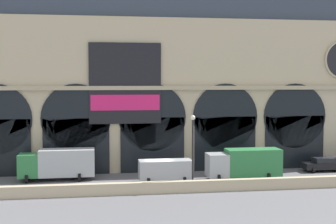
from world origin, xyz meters
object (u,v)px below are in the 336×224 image
Objects in this scene: van_center at (165,170)px; box_truck_mideast at (244,163)px; street_lamp_quayside at (193,142)px; box_truck_midwest at (58,163)px; car_east at (323,164)px.

box_truck_mideast reaches higher than van_center.
van_center is at bearing 117.58° from street_lamp_quayside.
box_truck_midwest is 18.86m from box_truck_mideast.
box_truck_midwest is 1.44× the size of van_center.
van_center is at bearing -14.14° from box_truck_midwest.
box_truck_midwest is 14.35m from street_lamp_quayside.
car_east is (28.67, 0.32, -0.90)m from box_truck_midwest.
car_east is at bearing 16.73° from box_truck_mideast.
box_truck_mideast is at bearing -0.19° from van_center.
street_lamp_quayside is (-16.15, -6.77, 3.61)m from car_east.
box_truck_midwest is at bearing 165.86° from van_center.
car_east is at bearing 22.76° from street_lamp_quayside.
box_truck_midwest and box_truck_mideast have the same top height.
box_truck_midwest is 10.89m from van_center.
van_center is 1.18× the size of car_east.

